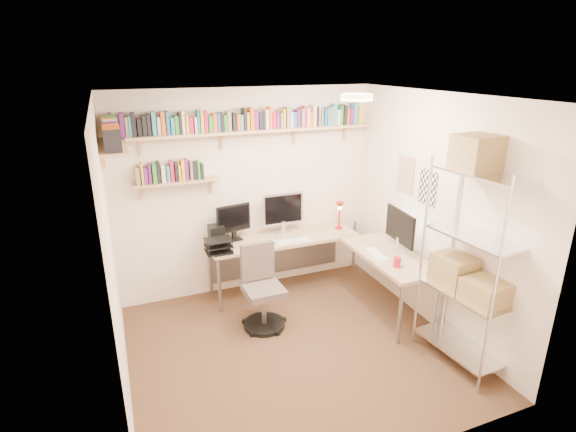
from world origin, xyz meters
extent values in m
plane|color=#4B3220|center=(0.00, 0.00, 0.00)|extent=(3.20, 3.20, 0.00)
cube|color=#F2DBC4|center=(0.00, 1.50, 1.25)|extent=(3.20, 0.04, 2.50)
cube|color=#F2DBC4|center=(-1.60, 0.00, 1.25)|extent=(0.04, 3.00, 2.50)
cube|color=#F2DBC4|center=(1.60, 0.00, 1.25)|extent=(0.04, 3.00, 2.50)
cube|color=#F2DBC4|center=(0.00, -1.50, 1.25)|extent=(3.20, 0.04, 2.50)
cube|color=silver|center=(0.00, 0.00, 2.50)|extent=(3.20, 3.00, 0.04)
cube|color=white|center=(1.59, 0.55, 1.55)|extent=(0.01, 0.30, 0.42)
cube|color=white|center=(1.59, 0.15, 1.50)|extent=(0.01, 0.28, 0.38)
cylinder|color=#FFEAC6|center=(0.70, 0.20, 2.46)|extent=(0.30, 0.30, 0.06)
cube|color=tan|center=(0.00, 1.38, 2.02)|extent=(3.05, 0.25, 0.03)
cube|color=tan|center=(-1.48, 0.95, 2.02)|extent=(0.25, 1.00, 0.03)
cube|color=tan|center=(-0.85, 1.40, 1.50)|extent=(0.95, 0.20, 0.02)
cube|color=tan|center=(-1.20, 1.44, 1.95)|extent=(0.03, 0.20, 0.20)
cube|color=tan|center=(-0.30, 1.44, 1.95)|extent=(0.03, 0.20, 0.20)
cube|color=tan|center=(0.60, 1.44, 1.95)|extent=(0.03, 0.20, 0.20)
cube|color=tan|center=(1.30, 1.44, 1.95)|extent=(0.03, 0.20, 0.20)
cube|color=#651C6B|center=(-1.46, 1.38, 2.16)|extent=(0.03, 0.15, 0.25)
cube|color=#1E5C9F|center=(-1.41, 1.38, 2.14)|extent=(0.04, 0.13, 0.22)
cube|color=#651C6B|center=(-1.36, 1.38, 2.16)|extent=(0.04, 0.14, 0.24)
cube|color=#7A6F58|center=(-1.32, 1.38, 2.14)|extent=(0.03, 0.14, 0.20)
cube|color=teal|center=(-1.28, 1.38, 2.14)|extent=(0.02, 0.14, 0.21)
cube|color=black|center=(-1.25, 1.38, 2.16)|extent=(0.04, 0.14, 0.24)
cube|color=black|center=(-1.19, 1.38, 2.12)|extent=(0.04, 0.11, 0.18)
cube|color=black|center=(-1.14, 1.38, 2.14)|extent=(0.04, 0.14, 0.21)
cube|color=black|center=(-1.10, 1.38, 2.15)|extent=(0.04, 0.13, 0.22)
cube|color=teal|center=(-1.04, 1.38, 2.16)|extent=(0.04, 0.12, 0.25)
cube|color=beige|center=(-0.99, 1.38, 2.13)|extent=(0.03, 0.12, 0.19)
cube|color=#D45118|center=(-0.95, 1.38, 2.16)|extent=(0.04, 0.14, 0.24)
cube|color=#1E5C9F|center=(-0.90, 1.38, 2.16)|extent=(0.03, 0.13, 0.24)
cube|color=teal|center=(-0.85, 1.38, 2.12)|extent=(0.04, 0.13, 0.18)
cube|color=#297D2C|center=(-0.81, 1.38, 2.13)|extent=(0.04, 0.15, 0.19)
cube|color=black|center=(-0.77, 1.38, 2.15)|extent=(0.02, 0.14, 0.22)
cube|color=beige|center=(-0.74, 1.38, 2.15)|extent=(0.03, 0.13, 0.24)
cube|color=gold|center=(-0.70, 1.38, 2.13)|extent=(0.03, 0.15, 0.20)
cube|color=#B31739|center=(-0.66, 1.38, 2.12)|extent=(0.04, 0.12, 0.17)
cube|color=beige|center=(-0.61, 1.38, 2.12)|extent=(0.03, 0.14, 0.17)
cube|color=#1E5C9F|center=(-0.58, 1.38, 2.16)|extent=(0.02, 0.11, 0.24)
cube|color=gold|center=(-0.54, 1.38, 2.16)|extent=(0.03, 0.13, 0.24)
cube|color=#B31739|center=(-0.50, 1.38, 2.15)|extent=(0.04, 0.11, 0.23)
cube|color=#297D2C|center=(-0.45, 1.38, 2.12)|extent=(0.04, 0.12, 0.18)
cube|color=#D45118|center=(-0.40, 1.38, 2.13)|extent=(0.04, 0.11, 0.20)
cube|color=#1E5C9F|center=(-0.35, 1.38, 2.14)|extent=(0.03, 0.12, 0.20)
cube|color=black|center=(-0.32, 1.38, 2.14)|extent=(0.04, 0.12, 0.20)
cube|color=#297D2C|center=(-0.28, 1.38, 2.13)|extent=(0.03, 0.11, 0.18)
cube|color=#7A6F58|center=(-0.24, 1.38, 2.14)|extent=(0.04, 0.13, 0.22)
cube|color=black|center=(-0.18, 1.38, 2.13)|extent=(0.04, 0.14, 0.20)
cube|color=#D45118|center=(-0.13, 1.38, 2.12)|extent=(0.04, 0.11, 0.18)
cube|color=teal|center=(-0.09, 1.38, 2.12)|extent=(0.03, 0.12, 0.17)
cube|color=black|center=(-0.06, 1.38, 2.16)|extent=(0.03, 0.13, 0.24)
cube|color=gold|center=(-0.02, 1.38, 2.13)|extent=(0.03, 0.11, 0.20)
cube|color=#D45118|center=(0.03, 1.38, 2.16)|extent=(0.04, 0.14, 0.25)
cube|color=#651C6B|center=(0.08, 1.38, 2.14)|extent=(0.04, 0.12, 0.22)
cube|color=black|center=(0.13, 1.38, 2.13)|extent=(0.04, 0.14, 0.19)
cube|color=black|center=(0.17, 1.38, 2.12)|extent=(0.03, 0.12, 0.18)
cube|color=beige|center=(0.21, 1.38, 2.14)|extent=(0.04, 0.12, 0.22)
cube|color=#D45118|center=(0.25, 1.38, 2.16)|extent=(0.03, 0.14, 0.25)
cube|color=#B31739|center=(0.29, 1.38, 2.13)|extent=(0.04, 0.12, 0.19)
cube|color=#651C6B|center=(0.34, 1.38, 2.12)|extent=(0.03, 0.12, 0.18)
cube|color=#7A6F58|center=(0.38, 1.38, 2.12)|extent=(0.03, 0.15, 0.18)
cube|color=gold|center=(0.42, 1.38, 2.14)|extent=(0.02, 0.13, 0.22)
cube|color=#7A6F58|center=(0.46, 1.38, 2.15)|extent=(0.04, 0.15, 0.23)
cube|color=beige|center=(0.51, 1.38, 2.13)|extent=(0.03, 0.13, 0.18)
cube|color=#1E5C9F|center=(0.55, 1.38, 2.12)|extent=(0.04, 0.11, 0.18)
cube|color=#651C6B|center=(0.60, 1.38, 2.14)|extent=(0.04, 0.11, 0.20)
cube|color=#7A6F58|center=(0.64, 1.38, 2.14)|extent=(0.03, 0.15, 0.21)
cube|color=#B31739|center=(0.68, 1.38, 2.15)|extent=(0.03, 0.12, 0.24)
cube|color=beige|center=(0.72, 1.38, 2.14)|extent=(0.03, 0.12, 0.22)
cube|color=#D45118|center=(0.76, 1.38, 2.12)|extent=(0.04, 0.13, 0.17)
cube|color=beige|center=(0.80, 1.38, 2.16)|extent=(0.03, 0.14, 0.24)
cube|color=black|center=(0.83, 1.38, 2.14)|extent=(0.02, 0.12, 0.21)
cube|color=#7A6F58|center=(0.87, 1.38, 2.15)|extent=(0.03, 0.12, 0.23)
cube|color=#7A6F58|center=(0.90, 1.38, 2.14)|extent=(0.02, 0.13, 0.20)
cube|color=#1E5C9F|center=(0.94, 1.38, 2.13)|extent=(0.03, 0.14, 0.19)
cube|color=teal|center=(0.99, 1.38, 2.14)|extent=(0.03, 0.15, 0.21)
cube|color=#7A6F58|center=(1.04, 1.38, 2.14)|extent=(0.04, 0.13, 0.22)
cube|color=teal|center=(1.08, 1.38, 2.16)|extent=(0.04, 0.11, 0.25)
cube|color=beige|center=(1.12, 1.38, 2.13)|extent=(0.04, 0.13, 0.18)
cube|color=#297D2C|center=(1.16, 1.38, 2.15)|extent=(0.03, 0.14, 0.23)
cube|color=black|center=(1.21, 1.38, 2.15)|extent=(0.04, 0.15, 0.23)
cube|color=#D45118|center=(1.25, 1.38, 2.13)|extent=(0.03, 0.14, 0.19)
cube|color=#651C6B|center=(1.30, 1.38, 2.13)|extent=(0.04, 0.15, 0.19)
cube|color=teal|center=(1.34, 1.38, 2.16)|extent=(0.03, 0.14, 0.25)
cube|color=teal|center=(1.37, 1.38, 2.16)|extent=(0.02, 0.12, 0.25)
cube|color=gold|center=(1.42, 1.38, 2.15)|extent=(0.04, 0.15, 0.22)
cube|color=black|center=(-1.48, 0.52, 2.13)|extent=(0.15, 0.04, 0.19)
cube|color=#651C6B|center=(-1.48, 0.55, 2.12)|extent=(0.11, 0.02, 0.17)
cube|color=teal|center=(-1.48, 0.59, 2.13)|extent=(0.13, 0.04, 0.19)
cube|color=#D45118|center=(-1.48, 0.63, 2.15)|extent=(0.14, 0.04, 0.23)
cube|color=beige|center=(-1.48, 0.68, 2.12)|extent=(0.13, 0.04, 0.17)
cube|color=black|center=(-1.48, 0.73, 2.14)|extent=(0.11, 0.04, 0.22)
cube|color=teal|center=(-1.48, 0.79, 2.13)|extent=(0.12, 0.04, 0.20)
cube|color=gold|center=(-1.48, 0.83, 2.13)|extent=(0.14, 0.04, 0.19)
cube|color=#651C6B|center=(-1.48, 0.88, 2.15)|extent=(0.12, 0.04, 0.22)
cube|color=beige|center=(-1.48, 0.93, 2.15)|extent=(0.13, 0.04, 0.24)
cube|color=#297D2C|center=(-1.48, 0.98, 2.15)|extent=(0.14, 0.04, 0.24)
cube|color=#B31739|center=(-1.48, 1.02, 2.13)|extent=(0.14, 0.03, 0.18)
cube|color=#D45118|center=(-1.48, 1.07, 2.15)|extent=(0.13, 0.03, 0.24)
cube|color=#1E5C9F|center=(-1.48, 1.11, 2.12)|extent=(0.14, 0.03, 0.17)
cube|color=teal|center=(-1.48, 1.15, 2.13)|extent=(0.14, 0.04, 0.20)
cube|color=#297D2C|center=(-1.48, 1.20, 2.15)|extent=(0.15, 0.04, 0.22)
cube|color=#651C6B|center=(-1.48, 1.25, 2.14)|extent=(0.12, 0.04, 0.21)
cube|color=#297D2C|center=(-1.48, 1.29, 2.15)|extent=(0.11, 0.03, 0.24)
cube|color=#D45118|center=(-1.48, 1.34, 2.14)|extent=(0.13, 0.04, 0.20)
cube|color=gold|center=(-1.48, 1.38, 2.15)|extent=(0.15, 0.03, 0.23)
cube|color=#7A6F58|center=(-1.26, 1.40, 1.61)|extent=(0.04, 0.12, 0.19)
cube|color=gold|center=(-1.21, 1.40, 1.63)|extent=(0.02, 0.15, 0.24)
cube|color=#651C6B|center=(-1.18, 1.40, 1.60)|extent=(0.04, 0.13, 0.18)
cube|color=#651C6B|center=(-1.13, 1.40, 1.62)|extent=(0.03, 0.11, 0.22)
cube|color=#297D2C|center=(-1.09, 1.40, 1.62)|extent=(0.04, 0.15, 0.22)
cube|color=black|center=(-1.04, 1.40, 1.63)|extent=(0.03, 0.12, 0.23)
cube|color=beige|center=(-0.99, 1.40, 1.61)|extent=(0.04, 0.12, 0.19)
cube|color=teal|center=(-0.94, 1.40, 1.60)|extent=(0.03, 0.11, 0.18)
cube|color=#B31739|center=(-0.90, 1.40, 1.63)|extent=(0.04, 0.12, 0.23)
cube|color=black|center=(-0.85, 1.40, 1.62)|extent=(0.03, 0.13, 0.21)
cube|color=gold|center=(-0.82, 1.40, 1.60)|extent=(0.03, 0.14, 0.18)
cube|color=gold|center=(-0.78, 1.40, 1.63)|extent=(0.03, 0.14, 0.24)
cube|color=#651C6B|center=(-0.74, 1.40, 1.63)|extent=(0.04, 0.11, 0.24)
cube|color=#7A6F58|center=(-0.69, 1.40, 1.62)|extent=(0.03, 0.15, 0.21)
cube|color=black|center=(-0.65, 1.40, 1.61)|extent=(0.04, 0.11, 0.20)
cube|color=#297D2C|center=(-0.61, 1.40, 1.62)|extent=(0.03, 0.12, 0.21)
cube|color=black|center=(-0.57, 1.40, 1.60)|extent=(0.03, 0.13, 0.17)
cube|color=tan|center=(0.35, 1.22, 0.70)|extent=(1.85, 0.58, 0.04)
cube|color=tan|center=(1.28, 0.27, 0.70)|extent=(0.58, 1.27, 0.04)
cylinder|color=gray|center=(-0.53, 0.98, 0.34)|extent=(0.04, 0.04, 0.68)
cylinder|color=gray|center=(-0.53, 1.46, 0.34)|extent=(0.04, 0.04, 0.68)
cylinder|color=gray|center=(1.52, 1.46, 0.34)|extent=(0.04, 0.04, 0.68)
cylinder|color=gray|center=(1.03, -0.31, 0.34)|extent=(0.04, 0.04, 0.68)
cylinder|color=gray|center=(1.52, -0.31, 0.34)|extent=(0.04, 0.04, 0.68)
cube|color=gray|center=(0.35, 1.47, 0.39)|extent=(1.75, 0.02, 0.54)
cube|color=silver|center=(0.40, 1.34, 1.04)|extent=(0.54, 0.03, 0.41)
cube|color=black|center=(0.40, 1.32, 1.04)|extent=(0.48, 0.00, 0.35)
cube|color=black|center=(-0.23, 1.34, 1.00)|extent=(0.43, 0.03, 0.33)
cube|color=black|center=(1.41, 0.32, 1.02)|extent=(0.03, 0.57, 0.37)
cube|color=white|center=(1.39, 0.32, 1.02)|extent=(0.00, 0.51, 0.32)
cube|color=white|center=(0.40, 1.04, 0.73)|extent=(0.41, 0.13, 0.01)
cube|color=white|center=(1.13, 0.32, 0.73)|extent=(0.13, 0.39, 0.01)
cylinder|color=#B0130F|center=(1.13, 1.22, 0.73)|extent=(0.10, 0.10, 0.02)
cylinder|color=#B0130F|center=(1.13, 1.22, 0.88)|extent=(0.02, 0.02, 0.27)
cone|color=#B0130F|center=(1.13, 1.22, 1.03)|extent=(0.12, 0.12, 0.09)
sphere|color=#FFBF72|center=(1.13, 1.22, 1.00)|extent=(0.05, 0.05, 0.05)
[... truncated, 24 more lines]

